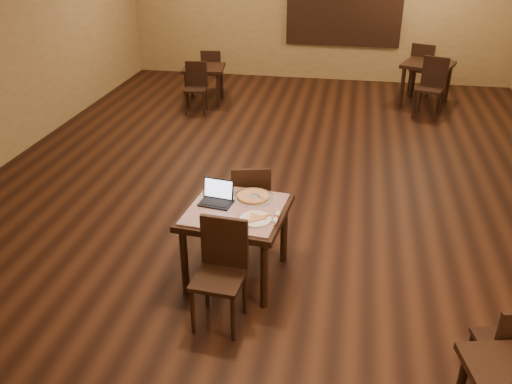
% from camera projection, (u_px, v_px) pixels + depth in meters
% --- Properties ---
extents(ground, '(10.00, 10.00, 0.00)m').
position_uv_depth(ground, '(285.00, 175.00, 7.42)').
color(ground, black).
rests_on(ground, ground).
extents(wall_back, '(8.00, 0.02, 3.00)m').
position_uv_depth(wall_back, '(320.00, 6.00, 11.10)').
color(wall_back, olive).
rests_on(wall_back, ground).
extents(wall_front, '(8.00, 0.02, 3.00)m').
position_uv_depth(wall_front, '(140.00, 350.00, 2.36)').
color(wall_front, olive).
rests_on(wall_front, ground).
extents(mural, '(2.34, 0.05, 1.64)m').
position_uv_depth(mural, '(344.00, 5.00, 10.96)').
color(mural, '#26548E').
rests_on(mural, wall_back).
extents(tiled_table, '(1.00, 1.00, 0.76)m').
position_uv_depth(tiled_table, '(236.00, 218.00, 5.06)').
color(tiled_table, black).
rests_on(tiled_table, ground).
extents(chair_main_near, '(0.44, 0.44, 0.96)m').
position_uv_depth(chair_main_near, '(221.00, 266.00, 4.58)').
color(chair_main_near, black).
rests_on(chair_main_near, ground).
extents(chair_main_far, '(0.49, 0.49, 0.93)m').
position_uv_depth(chair_main_far, '(251.00, 200.00, 5.66)').
color(chair_main_far, black).
rests_on(chair_main_far, ground).
extents(laptop, '(0.33, 0.27, 0.21)m').
position_uv_depth(laptop, '(217.00, 196.00, 5.11)').
color(laptop, black).
rests_on(laptop, tiled_table).
extents(plate, '(0.29, 0.29, 0.02)m').
position_uv_depth(plate, '(256.00, 219.00, 4.82)').
color(plate, white).
rests_on(plate, tiled_table).
extents(pizza_slice, '(0.28, 0.28, 0.02)m').
position_uv_depth(pizza_slice, '(256.00, 218.00, 4.81)').
color(pizza_slice, beige).
rests_on(pizza_slice, plate).
extents(pizza_pan, '(0.40, 0.40, 0.01)m').
position_uv_depth(pizza_pan, '(253.00, 197.00, 5.20)').
color(pizza_pan, silver).
rests_on(pizza_pan, tiled_table).
extents(pizza_whole, '(0.32, 0.32, 0.02)m').
position_uv_depth(pizza_whole, '(253.00, 196.00, 5.20)').
color(pizza_whole, beige).
rests_on(pizza_whole, pizza_pan).
extents(spatula, '(0.24, 0.23, 0.01)m').
position_uv_depth(spatula, '(255.00, 196.00, 5.17)').
color(spatula, silver).
rests_on(spatula, pizza_whole).
extents(napkin_roll, '(0.05, 0.19, 0.04)m').
position_uv_depth(napkin_roll, '(276.00, 218.00, 4.82)').
color(napkin_roll, white).
rests_on(napkin_roll, tiled_table).
extents(other_table_a, '(1.07, 1.07, 0.78)m').
position_uv_depth(other_table_a, '(427.00, 70.00, 9.86)').
color(other_table_a, black).
rests_on(other_table_a, ground).
extents(other_table_a_chair_near, '(0.56, 0.56, 1.01)m').
position_uv_depth(other_table_a_chair_near, '(432.00, 84.00, 9.38)').
color(other_table_a_chair_near, black).
rests_on(other_table_a_chair_near, ground).
extents(other_table_a_chair_far, '(0.56, 0.56, 1.01)m').
position_uv_depth(other_table_a_chair_far, '(422.00, 66.00, 10.43)').
color(other_table_a_chair_far, black).
rests_on(other_table_a_chair_far, ground).
extents(other_table_b, '(0.81, 0.81, 0.68)m').
position_uv_depth(other_table_b, '(204.00, 73.00, 10.02)').
color(other_table_b, black).
rests_on(other_table_b, ground).
extents(other_table_b_chair_near, '(0.43, 0.43, 0.88)m').
position_uv_depth(other_table_b_chair_near, '(196.00, 84.00, 9.60)').
color(other_table_b_chair_near, black).
rests_on(other_table_b_chair_near, ground).
extents(other_table_b_chair_far, '(0.43, 0.43, 0.88)m').
position_uv_depth(other_table_b_chair_far, '(212.00, 70.00, 10.50)').
color(other_table_b_chair_far, black).
rests_on(other_table_b_chair_far, ground).
extents(other_table_c_chair_far, '(0.45, 0.45, 0.87)m').
position_uv_depth(other_table_c_chair_far, '(512.00, 346.00, 3.80)').
color(other_table_c_chair_far, black).
rests_on(other_table_c_chair_far, ground).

